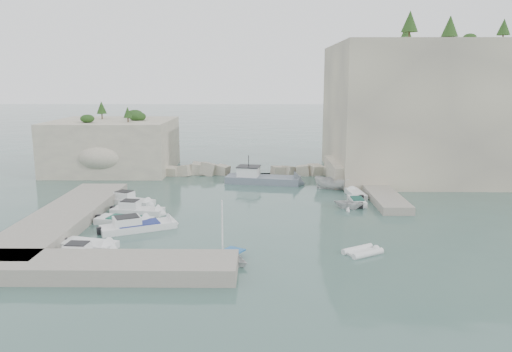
{
  "coord_description": "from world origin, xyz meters",
  "views": [
    {
      "loc": [
        0.61,
        -43.32,
        12.79
      ],
      "look_at": [
        0.0,
        6.0,
        3.0
      ],
      "focal_mm": 35.0,
      "sensor_mm": 36.0,
      "label": 1
    }
  ],
  "objects_px": {
    "work_boat": "(263,183)",
    "tender_east_b": "(357,204)",
    "inflatable_dinghy": "(362,254)",
    "tender_east_a": "(348,209)",
    "motorboat_b": "(138,214)",
    "motorboat_a": "(131,204)",
    "motorboat_f": "(88,261)",
    "motorboat_c": "(124,224)",
    "tender_east_c": "(356,196)",
    "motorboat_e": "(89,249)",
    "tender_east_d": "(334,189)",
    "motorboat_d": "(139,230)",
    "rowboat": "(223,262)"
  },
  "relations": [
    {
      "from": "inflatable_dinghy",
      "to": "tender_east_a",
      "type": "xyz_separation_m",
      "value": [
        1.13,
        12.85,
        0.0
      ]
    },
    {
      "from": "motorboat_f",
      "to": "motorboat_e",
      "type": "bearing_deg",
      "value": 112.22
    },
    {
      "from": "motorboat_b",
      "to": "motorboat_f",
      "type": "xyz_separation_m",
      "value": [
        -0.49,
        -12.41,
        0.0
      ]
    },
    {
      "from": "motorboat_b",
      "to": "tender_east_c",
      "type": "relative_size",
      "value": 1.21
    },
    {
      "from": "motorboat_c",
      "to": "inflatable_dinghy",
      "type": "xyz_separation_m",
      "value": [
        19.68,
        -7.48,
        0.0
      ]
    },
    {
      "from": "motorboat_a",
      "to": "tender_east_a",
      "type": "bearing_deg",
      "value": 19.15
    },
    {
      "from": "motorboat_b",
      "to": "tender_east_a",
      "type": "bearing_deg",
      "value": 14.7
    },
    {
      "from": "rowboat",
      "to": "inflatable_dinghy",
      "type": "distance_m",
      "value": 10.34
    },
    {
      "from": "motorboat_a",
      "to": "work_boat",
      "type": "distance_m",
      "value": 17.17
    },
    {
      "from": "tender_east_c",
      "to": "work_boat",
      "type": "bearing_deg",
      "value": 49.89
    },
    {
      "from": "tender_east_b",
      "to": "tender_east_c",
      "type": "distance_m",
      "value": 3.37
    },
    {
      "from": "tender_east_b",
      "to": "motorboat_b",
      "type": "bearing_deg",
      "value": 99.5
    },
    {
      "from": "motorboat_e",
      "to": "tender_east_c",
      "type": "bearing_deg",
      "value": 51.85
    },
    {
      "from": "tender_east_a",
      "to": "tender_east_d",
      "type": "relative_size",
      "value": 0.63
    },
    {
      "from": "motorboat_d",
      "to": "tender_east_d",
      "type": "relative_size",
      "value": 1.47
    },
    {
      "from": "motorboat_c",
      "to": "tender_east_d",
      "type": "bearing_deg",
      "value": 47.33
    },
    {
      "from": "tender_east_c",
      "to": "motorboat_d",
      "type": "bearing_deg",
      "value": 114.62
    },
    {
      "from": "motorboat_b",
      "to": "inflatable_dinghy",
      "type": "bearing_deg",
      "value": -20.35
    },
    {
      "from": "motorboat_b",
      "to": "motorboat_c",
      "type": "height_order",
      "value": "motorboat_b"
    },
    {
      "from": "inflatable_dinghy",
      "to": "tender_east_a",
      "type": "distance_m",
      "value": 12.9
    },
    {
      "from": "motorboat_e",
      "to": "motorboat_a",
      "type": "bearing_deg",
      "value": 106.83
    },
    {
      "from": "motorboat_d",
      "to": "rowboat",
      "type": "distance_m",
      "value": 10.84
    },
    {
      "from": "motorboat_a",
      "to": "tender_east_a",
      "type": "height_order",
      "value": "tender_east_a"
    },
    {
      "from": "inflatable_dinghy",
      "to": "tender_east_b",
      "type": "height_order",
      "value": "tender_east_b"
    },
    {
      "from": "tender_east_a",
      "to": "tender_east_c",
      "type": "xyz_separation_m",
      "value": [
        1.69,
        5.25,
        0.0
      ]
    },
    {
      "from": "motorboat_a",
      "to": "tender_east_b",
      "type": "xyz_separation_m",
      "value": [
        23.25,
        0.35,
        0.0
      ]
    },
    {
      "from": "work_boat",
      "to": "tender_east_b",
      "type": "bearing_deg",
      "value": -36.22
    },
    {
      "from": "motorboat_d",
      "to": "motorboat_f",
      "type": "xyz_separation_m",
      "value": [
        -1.8,
        -7.36,
        0.0
      ]
    },
    {
      "from": "motorboat_e",
      "to": "tender_east_a",
      "type": "distance_m",
      "value": 24.8
    },
    {
      "from": "motorboat_f",
      "to": "inflatable_dinghy",
      "type": "xyz_separation_m",
      "value": [
        19.76,
        1.69,
        0.0
      ]
    },
    {
      "from": "tender_east_d",
      "to": "work_boat",
      "type": "bearing_deg",
      "value": 85.21
    },
    {
      "from": "motorboat_c",
      "to": "motorboat_d",
      "type": "distance_m",
      "value": 2.49
    },
    {
      "from": "motorboat_f",
      "to": "tender_east_c",
      "type": "relative_size",
      "value": 1.17
    },
    {
      "from": "motorboat_a",
      "to": "tender_east_a",
      "type": "xyz_separation_m",
      "value": [
        22.03,
        -1.57,
        0.0
      ]
    },
    {
      "from": "motorboat_c",
      "to": "tender_east_b",
      "type": "height_order",
      "value": "same"
    },
    {
      "from": "motorboat_d",
      "to": "motorboat_c",
      "type": "bearing_deg",
      "value": 107.51
    },
    {
      "from": "motorboat_d",
      "to": "tender_east_c",
      "type": "bearing_deg",
      "value": 4.84
    },
    {
      "from": "motorboat_d",
      "to": "tender_east_d",
      "type": "bearing_deg",
      "value": 13.83
    },
    {
      "from": "motorboat_f",
      "to": "tender_east_b",
      "type": "distance_m",
      "value": 27.56
    },
    {
      "from": "tender_east_a",
      "to": "tender_east_b",
      "type": "height_order",
      "value": "tender_east_a"
    },
    {
      "from": "work_boat",
      "to": "inflatable_dinghy",
      "type": "bearing_deg",
      "value": -63.49
    },
    {
      "from": "motorboat_c",
      "to": "tender_east_c",
      "type": "relative_size",
      "value": 1.22
    },
    {
      "from": "tender_east_b",
      "to": "tender_east_a",
      "type": "bearing_deg",
      "value": 146.56
    },
    {
      "from": "motorboat_d",
      "to": "work_boat",
      "type": "bearing_deg",
      "value": 34.94
    },
    {
      "from": "motorboat_b",
      "to": "inflatable_dinghy",
      "type": "relative_size",
      "value": 1.81
    },
    {
      "from": "motorboat_a",
      "to": "motorboat_d",
      "type": "relative_size",
      "value": 0.81
    },
    {
      "from": "tender_east_c",
      "to": "motorboat_b",
      "type": "bearing_deg",
      "value": 102.21
    },
    {
      "from": "motorboat_c",
      "to": "inflatable_dinghy",
      "type": "height_order",
      "value": "motorboat_c"
    },
    {
      "from": "motorboat_a",
      "to": "motorboat_c",
      "type": "bearing_deg",
      "value": -56.76
    },
    {
      "from": "motorboat_a",
      "to": "inflatable_dinghy",
      "type": "bearing_deg",
      "value": -11.38
    }
  ]
}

